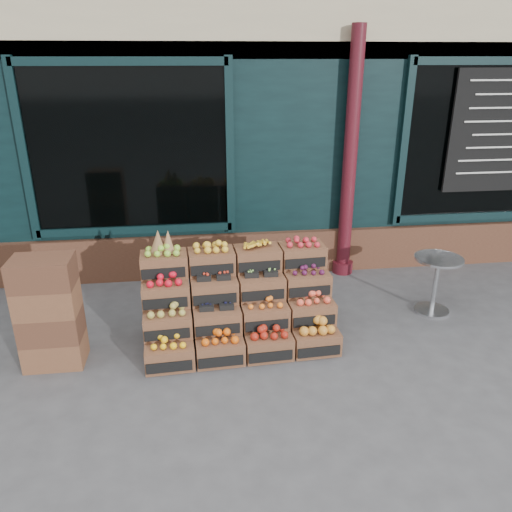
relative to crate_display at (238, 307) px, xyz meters
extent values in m
plane|color=#454548|center=(0.43, -0.47, -0.38)|extent=(60.00, 60.00, 0.00)
cube|color=black|center=(0.43, 4.73, 2.02)|extent=(12.00, 6.00, 4.80)
cube|color=black|center=(0.43, 1.78, 1.12)|extent=(12.00, 0.12, 3.00)
cube|color=#4E2D1F|center=(0.43, 1.71, -0.08)|extent=(12.00, 0.18, 0.60)
cube|color=black|center=(-1.17, 1.71, 1.37)|extent=(2.40, 0.06, 2.00)
cube|color=black|center=(3.63, 1.71, 1.37)|extent=(2.40, 0.06, 2.00)
cylinder|color=#481019|center=(1.63, 1.58, 1.22)|extent=(0.18, 0.18, 3.20)
cube|color=black|center=(3.63, 1.63, 1.52)|extent=(1.30, 0.04, 1.60)
cube|color=brown|center=(-0.71, -0.43, -0.26)|extent=(0.49, 0.35, 0.24)
cube|color=black|center=(-0.70, -0.61, -0.28)|extent=(0.44, 0.04, 0.11)
cube|color=#EEAE12|center=(-0.71, -0.43, -0.10)|extent=(0.39, 0.27, 0.08)
cube|color=brown|center=(-0.22, -0.41, -0.26)|extent=(0.49, 0.35, 0.24)
cube|color=black|center=(-0.21, -0.58, -0.28)|extent=(0.44, 0.04, 0.11)
cube|color=#DB550D|center=(-0.22, -0.41, -0.10)|extent=(0.39, 0.27, 0.08)
cube|color=brown|center=(0.27, -0.38, -0.26)|extent=(0.49, 0.35, 0.24)
cube|color=black|center=(0.28, -0.56, -0.28)|extent=(0.44, 0.04, 0.11)
cube|color=maroon|center=(0.27, -0.38, -0.09)|extent=(0.39, 0.27, 0.09)
cube|color=brown|center=(0.76, -0.35, -0.26)|extent=(0.49, 0.35, 0.24)
cube|color=black|center=(0.77, -0.53, -0.28)|extent=(0.44, 0.04, 0.11)
cube|color=#C37825|center=(0.76, -0.35, -0.08)|extent=(0.39, 0.27, 0.11)
cube|color=brown|center=(-0.72, -0.23, -0.02)|extent=(0.49, 0.35, 0.24)
cube|color=black|center=(-0.71, -0.41, -0.04)|extent=(0.44, 0.04, 0.11)
cube|color=#9F923E|center=(-0.72, -0.23, 0.14)|extent=(0.39, 0.27, 0.08)
cube|color=brown|center=(-0.23, -0.21, -0.02)|extent=(0.49, 0.35, 0.24)
cube|color=black|center=(-0.22, -0.38, -0.04)|extent=(0.44, 0.04, 0.11)
cube|color=black|center=(-0.23, -0.21, 0.11)|extent=(0.39, 0.27, 0.03)
cube|color=brown|center=(0.26, -0.18, -0.02)|extent=(0.49, 0.35, 0.24)
cube|color=black|center=(0.27, -0.35, -0.04)|extent=(0.44, 0.04, 0.11)
cube|color=orange|center=(0.26, -0.18, 0.13)|extent=(0.39, 0.27, 0.06)
cube|color=brown|center=(0.75, -0.15, -0.02)|extent=(0.49, 0.35, 0.24)
cube|color=black|center=(0.76, -0.33, -0.04)|extent=(0.44, 0.04, 0.11)
cube|color=#EE4F35|center=(0.75, -0.15, 0.14)|extent=(0.39, 0.27, 0.08)
cube|color=brown|center=(-0.73, -0.03, 0.22)|extent=(0.49, 0.35, 0.24)
cube|color=black|center=(-0.72, -0.21, 0.19)|extent=(0.44, 0.04, 0.11)
cube|color=red|center=(-0.73, -0.03, 0.37)|extent=(0.39, 0.27, 0.08)
cube|color=brown|center=(-0.24, -0.01, 0.22)|extent=(0.49, 0.35, 0.24)
cube|color=black|center=(-0.23, -0.18, 0.19)|extent=(0.44, 0.04, 0.11)
cube|color=#A82918|center=(-0.24, -0.01, 0.35)|extent=(0.39, 0.27, 0.03)
cube|color=brown|center=(0.25, 0.02, 0.22)|extent=(0.49, 0.35, 0.24)
cube|color=black|center=(0.26, -0.15, 0.19)|extent=(0.44, 0.04, 0.11)
cube|color=#7DB351|center=(0.25, 0.02, 0.35)|extent=(0.39, 0.27, 0.03)
cube|color=brown|center=(0.74, 0.05, 0.22)|extent=(0.49, 0.35, 0.24)
cube|color=black|center=(0.75, -0.13, 0.19)|extent=(0.44, 0.04, 0.11)
cube|color=#441234|center=(0.74, 0.05, 0.36)|extent=(0.39, 0.27, 0.06)
cube|color=brown|center=(-0.74, 0.17, 0.45)|extent=(0.49, 0.35, 0.24)
cube|color=black|center=(-0.73, -0.01, 0.43)|extent=(0.44, 0.04, 0.11)
cube|color=#8BBE35|center=(-0.74, 0.17, 0.61)|extent=(0.39, 0.27, 0.08)
cube|color=brown|center=(-0.25, 0.19, 0.45)|extent=(0.49, 0.35, 0.24)
cube|color=black|center=(-0.24, 0.02, 0.43)|extent=(0.44, 0.04, 0.11)
cube|color=gold|center=(-0.25, 0.19, 0.61)|extent=(0.39, 0.27, 0.08)
cube|color=brown|center=(0.24, 0.22, 0.45)|extent=(0.49, 0.35, 0.24)
cube|color=black|center=(0.25, 0.05, 0.43)|extent=(0.44, 0.04, 0.11)
cube|color=gold|center=(0.24, 0.22, 0.61)|extent=(0.39, 0.27, 0.07)
cube|color=brown|center=(0.73, 0.25, 0.45)|extent=(0.49, 0.35, 0.24)
cube|color=black|center=(0.74, 0.07, 0.43)|extent=(0.44, 0.04, 0.11)
cube|color=red|center=(0.73, 0.25, 0.61)|extent=(0.39, 0.27, 0.07)
cube|color=#4E2D1F|center=(0.02, -0.19, -0.26)|extent=(1.97, 0.43, 0.24)
cube|color=#4E2D1F|center=(0.00, 0.01, -0.14)|extent=(1.97, 0.43, 0.47)
cube|color=#4E2D1F|center=(-0.01, 0.21, -0.02)|extent=(1.97, 0.43, 0.71)
cone|color=olive|center=(-0.79, 0.17, 0.71)|extent=(0.16, 0.16, 0.27)
cone|color=olive|center=(-0.69, 0.20, 0.69)|extent=(0.15, 0.15, 0.24)
cube|color=brown|center=(-1.83, -0.24, -0.24)|extent=(0.56, 0.39, 0.28)
cube|color=#4E2D1F|center=(-1.83, -0.24, 0.04)|extent=(0.56, 0.39, 0.28)
cube|color=brown|center=(-1.83, -0.24, 0.32)|extent=(0.56, 0.39, 0.28)
cube|color=#4E2D1F|center=(-1.83, -0.24, 0.60)|extent=(0.56, 0.39, 0.28)
cylinder|color=silver|center=(2.35, 0.31, -0.36)|extent=(0.40, 0.40, 0.03)
cylinder|color=silver|center=(2.35, 0.31, -0.04)|extent=(0.06, 0.06, 0.66)
cylinder|color=silver|center=(2.35, 0.31, 0.30)|extent=(0.55, 0.55, 0.03)
imported|color=#1D6737|center=(-1.05, 2.40, 0.62)|extent=(0.82, 0.64, 2.00)
camera|label=1|loc=(-0.40, -4.67, 2.46)|focal=35.00mm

